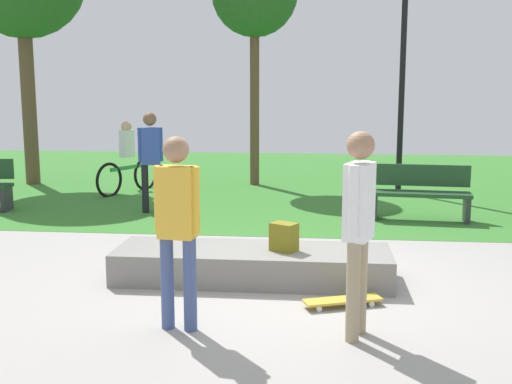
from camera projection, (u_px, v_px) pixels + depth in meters
name	position (u px, v px, depth m)	size (l,w,h in m)	color
ground_plane	(291.00, 282.00, 7.16)	(28.00, 28.00, 0.00)	#9E9993
grass_lawn	(307.00, 179.00, 15.08)	(26.60, 11.86, 0.01)	#387A2D
concrete_ledge	(253.00, 264.00, 7.23)	(3.14, 0.94, 0.36)	gray
backpack_on_ledge	(284.00, 237.00, 7.10)	(0.28, 0.20, 0.32)	olive
skater_performing_trick	(359.00, 218.00, 5.43)	(0.30, 0.41, 1.82)	tan
skater_watching	(177.00, 218.00, 5.61)	(0.43, 0.25, 1.77)	#3F5184
skateboard_by_ledge	(343.00, 300.00, 6.36)	(0.82, 0.46, 0.08)	gold
park_bench_far_right	(421.00, 191.00, 10.45)	(1.64, 0.61, 0.91)	#1E4223
lamp_post	(403.00, 64.00, 12.82)	(0.28, 0.28, 4.37)	black
pedestrian_with_backpack	(151.00, 153.00, 10.98)	(0.41, 0.41, 1.76)	black
cyclist_on_bicycle	(128.00, 163.00, 13.13)	(0.84, 1.67, 1.52)	black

